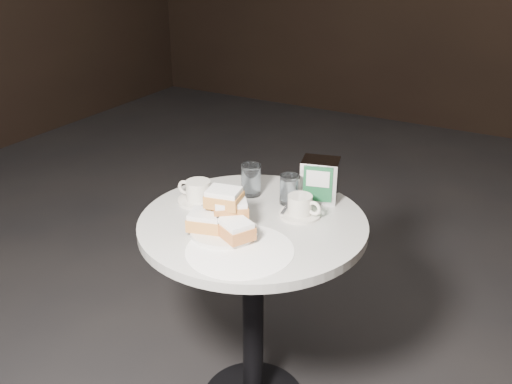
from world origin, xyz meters
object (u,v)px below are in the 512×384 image
Objects in this scene: beignet_plate at (224,219)px; water_glass_left at (251,180)px; water_glass_right at (289,190)px; napkin_dispenser at (320,180)px; cafe_table at (253,275)px; coffee_cup_left at (198,193)px; coffee_cup_right at (300,207)px.

water_glass_left is (-0.07, 0.27, 0.00)m from beignet_plate.
napkin_dispenser reaches higher than water_glass_right.
napkin_dispenser reaches higher than cafe_table.
water_glass_right is 0.11m from napkin_dispenser.
coffee_cup_left is 1.55× the size of water_glass_right.
beignet_plate is at bearing -105.11° from water_glass_right.
beignet_plate is 1.60× the size of napkin_dispenser.
beignet_plate is at bearing -127.92° from napkin_dispenser.
water_glass_left is 0.23m from napkin_dispenser.
water_glass_right is at bearing 1.11° from water_glass_left.
water_glass_left is at bearing 168.61° from coffee_cup_right.
cafe_table is 0.31m from water_glass_left.
water_glass_left is (-0.21, 0.06, 0.02)m from coffee_cup_right.
water_glass_right is (0.07, 0.27, -0.00)m from beignet_plate.
coffee_cup_right is 0.10m from water_glass_right.
water_glass_left is at bearing -174.54° from napkin_dispenser.
beignet_plate is 1.55× the size of coffee_cup_right.
water_glass_right reaches higher than coffee_cup_right.
cafe_table is 0.27m from coffee_cup_right.
water_glass_left is (-0.10, 0.16, 0.25)m from cafe_table.
coffee_cup_right is at bearing -106.11° from napkin_dispenser.
cafe_table is 4.96× the size of coffee_cup_left.
water_glass_right is (0.04, 0.16, 0.25)m from cafe_table.
napkin_dispenser is at bearing 20.63° from water_glass_left.
water_glass_right reaches higher than coffee_cup_left.
coffee_cup_right is (0.11, 0.10, 0.23)m from cafe_table.
cafe_table is 7.67× the size of water_glass_right.
napkin_dispenser is (0.21, 0.08, 0.02)m from water_glass_left.
cafe_table is 0.37m from napkin_dispenser.
coffee_cup_left is at bearing -132.93° from water_glass_left.
beignet_plate is 2.07× the size of water_glass_left.
napkin_dispenser reaches higher than beignet_plate.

